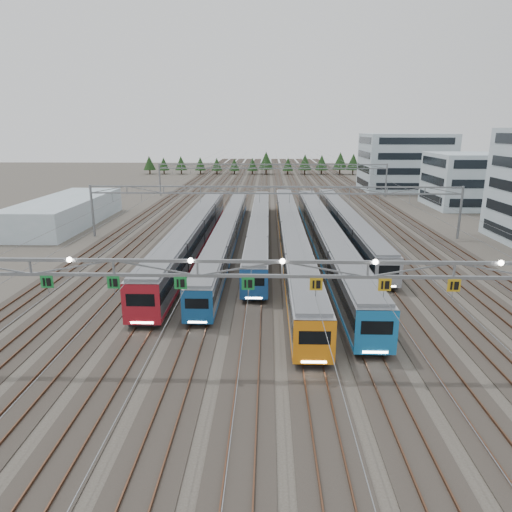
{
  "coord_description": "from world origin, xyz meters",
  "views": [
    {
      "loc": [
        -0.95,
        -28.66,
        16.18
      ],
      "look_at": [
        -2.18,
        16.7,
        3.5
      ],
      "focal_mm": 32.0,
      "sensor_mm": 36.0,
      "label": 1
    }
  ],
  "objects_px": {
    "train_d": "(291,234)",
    "train_f": "(346,222)",
    "gantry_far": "(272,170)",
    "depot_bldg_mid": "(465,180)",
    "gantry_mid": "(275,196)",
    "train_c": "(259,226)",
    "west_shed": "(66,211)",
    "depot_bldg_north": "(405,162)",
    "train_e": "(324,235)",
    "train_b": "(227,232)",
    "train_a": "(193,233)",
    "gantry_near": "(282,273)"
  },
  "relations": [
    {
      "from": "train_d",
      "to": "train_f",
      "type": "relative_size",
      "value": 1.27
    },
    {
      "from": "gantry_far",
      "to": "depot_bldg_mid",
      "type": "xyz_separation_m",
      "value": [
        40.77,
        -15.25,
        -0.76
      ]
    },
    {
      "from": "train_f",
      "to": "gantry_mid",
      "type": "bearing_deg",
      "value": -170.42
    },
    {
      "from": "train_c",
      "to": "west_shed",
      "type": "distance_m",
      "value": 35.62
    },
    {
      "from": "depot_bldg_mid",
      "to": "gantry_far",
      "type": "bearing_deg",
      "value": 159.49
    },
    {
      "from": "train_c",
      "to": "train_f",
      "type": "bearing_deg",
      "value": 13.88
    },
    {
      "from": "depot_bldg_north",
      "to": "west_shed",
      "type": "distance_m",
      "value": 87.2
    },
    {
      "from": "train_c",
      "to": "train_f",
      "type": "distance_m",
      "value": 13.91
    },
    {
      "from": "train_c",
      "to": "train_e",
      "type": "bearing_deg",
      "value": -34.93
    },
    {
      "from": "depot_bldg_mid",
      "to": "west_shed",
      "type": "relative_size",
      "value": 0.53
    },
    {
      "from": "train_c",
      "to": "gantry_mid",
      "type": "xyz_separation_m",
      "value": [
        2.25,
        1.44,
        4.37
      ]
    },
    {
      "from": "train_b",
      "to": "train_d",
      "type": "height_order",
      "value": "train_d"
    },
    {
      "from": "train_c",
      "to": "train_d",
      "type": "xyz_separation_m",
      "value": [
        4.5,
        -5.46,
        0.15
      ]
    },
    {
      "from": "train_f",
      "to": "gantry_far",
      "type": "xyz_separation_m",
      "value": [
        -11.25,
        43.1,
        4.3
      ]
    },
    {
      "from": "train_a",
      "to": "train_f",
      "type": "bearing_deg",
      "value": 23.43
    },
    {
      "from": "train_a",
      "to": "gantry_mid",
      "type": "xyz_separation_m",
      "value": [
        11.25,
        7.85,
        4.05
      ]
    },
    {
      "from": "train_a",
      "to": "train_f",
      "type": "distance_m",
      "value": 24.52
    },
    {
      "from": "train_b",
      "to": "depot_bldg_north",
      "type": "relative_size",
      "value": 2.61
    },
    {
      "from": "train_a",
      "to": "depot_bldg_north",
      "type": "distance_m",
      "value": 81.07
    },
    {
      "from": "train_e",
      "to": "depot_bldg_north",
      "type": "distance_m",
      "value": 72.0
    },
    {
      "from": "train_c",
      "to": "gantry_near",
      "type": "distance_m",
      "value": 39.08
    },
    {
      "from": "train_b",
      "to": "train_f",
      "type": "xyz_separation_m",
      "value": [
        18.0,
        7.14,
        0.11
      ]
    },
    {
      "from": "gantry_mid",
      "to": "train_a",
      "type": "bearing_deg",
      "value": -145.1
    },
    {
      "from": "gantry_mid",
      "to": "gantry_far",
      "type": "bearing_deg",
      "value": 90.0
    },
    {
      "from": "gantry_near",
      "to": "gantry_mid",
      "type": "bearing_deg",
      "value": 89.93
    },
    {
      "from": "gantry_near",
      "to": "depot_bldg_north",
      "type": "bearing_deg",
      "value": 69.88
    },
    {
      "from": "gantry_near",
      "to": "gantry_mid",
      "type": "distance_m",
      "value": 40.12
    },
    {
      "from": "train_f",
      "to": "train_d",
      "type": "bearing_deg",
      "value": -135.65
    },
    {
      "from": "train_d",
      "to": "depot_bldg_north",
      "type": "height_order",
      "value": "depot_bldg_north"
    },
    {
      "from": "depot_bldg_north",
      "to": "gantry_mid",
      "type": "bearing_deg",
      "value": -121.77
    },
    {
      "from": "train_e",
      "to": "depot_bldg_mid",
      "type": "height_order",
      "value": "depot_bldg_mid"
    },
    {
      "from": "train_e",
      "to": "west_shed",
      "type": "height_order",
      "value": "west_shed"
    },
    {
      "from": "gantry_near",
      "to": "gantry_far",
      "type": "distance_m",
      "value": 85.12
    },
    {
      "from": "train_e",
      "to": "depot_bldg_north",
      "type": "bearing_deg",
      "value": 66.08
    },
    {
      "from": "train_d",
      "to": "train_f",
      "type": "height_order",
      "value": "train_d"
    },
    {
      "from": "train_c",
      "to": "gantry_near",
      "type": "xyz_separation_m",
      "value": [
        2.2,
        -38.68,
        5.07
      ]
    },
    {
      "from": "train_c",
      "to": "train_a",
      "type": "bearing_deg",
      "value": -144.52
    },
    {
      "from": "train_d",
      "to": "depot_bldg_mid",
      "type": "height_order",
      "value": "depot_bldg_mid"
    },
    {
      "from": "train_d",
      "to": "train_e",
      "type": "relative_size",
      "value": 1.07
    },
    {
      "from": "train_e",
      "to": "depot_bldg_mid",
      "type": "relative_size",
      "value": 3.92
    },
    {
      "from": "train_a",
      "to": "train_e",
      "type": "bearing_deg",
      "value": 0.41
    },
    {
      "from": "train_e",
      "to": "gantry_near",
      "type": "distance_m",
      "value": 33.45
    },
    {
      "from": "gantry_near",
      "to": "depot_bldg_mid",
      "type": "xyz_separation_m",
      "value": [
        40.82,
        69.87,
        -1.46
      ]
    },
    {
      "from": "gantry_near",
      "to": "depot_bldg_north",
      "type": "relative_size",
      "value": 2.56
    },
    {
      "from": "train_a",
      "to": "depot_bldg_north",
      "type": "relative_size",
      "value": 2.42
    },
    {
      "from": "train_e",
      "to": "gantry_mid",
      "type": "distance_m",
      "value": 11.06
    },
    {
      "from": "train_d",
      "to": "gantry_far",
      "type": "bearing_deg",
      "value": 92.48
    },
    {
      "from": "train_b",
      "to": "train_c",
      "type": "relative_size",
      "value": 1.07
    },
    {
      "from": "train_a",
      "to": "train_c",
      "type": "height_order",
      "value": "train_a"
    },
    {
      "from": "gantry_near",
      "to": "train_f",
      "type": "bearing_deg",
      "value": 74.95
    }
  ]
}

